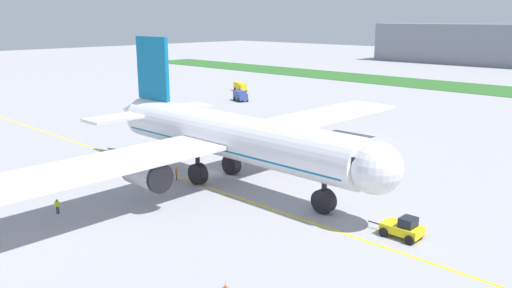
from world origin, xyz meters
TOP-DOWN VIEW (x-y plane):
  - ground_plane at (0.00, 0.00)m, footprint 600.00×600.00m
  - apron_taxi_line at (0.00, -3.98)m, footprint 280.00×0.36m
  - grass_median_strip at (0.00, 112.59)m, footprint 320.00×24.00m
  - airliner_foreground at (4.78, -0.91)m, footprint 48.12×74.57m
  - pushback_tug at (29.39, -0.78)m, footprint 5.64×2.54m
  - ground_crew_wingwalker_port at (-0.80, -4.92)m, footprint 0.53×0.48m
  - ground_crew_marshaller_front at (-0.60, -21.13)m, footprint 0.48×0.47m
  - traffic_cone_near_nose at (24.12, -19.24)m, footprint 0.36×0.36m
  - service_truck_baggage_loader at (-54.97, 59.70)m, footprint 5.60×3.81m
  - service_truck_catering_van at (-41.91, 47.02)m, footprint 5.49×4.19m
  - terminal_building at (-32.13, 195.25)m, footprint 109.70×20.00m

SIDE VIEW (x-z plane):
  - ground_plane at x=0.00m, z-range 0.00..0.00m
  - apron_taxi_line at x=0.00m, z-range 0.00..0.01m
  - grass_median_strip at x=0.00m, z-range 0.00..0.10m
  - traffic_cone_near_nose at x=24.12m, z-range -0.01..0.57m
  - pushback_tug at x=29.39m, z-range -0.10..2.06m
  - ground_crew_marshaller_front at x=-0.60m, z-range 0.18..1.82m
  - ground_crew_wingwalker_port at x=-0.80m, z-range 0.19..1.95m
  - service_truck_baggage_loader at x=-54.97m, z-range 0.15..2.61m
  - service_truck_catering_van at x=-41.91m, z-range 0.14..2.66m
  - airliner_foreground at x=4.78m, z-range -2.91..15.20m
  - terminal_building at x=-32.13m, z-range 0.00..18.00m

